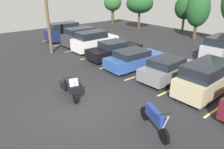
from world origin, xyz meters
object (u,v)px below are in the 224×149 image
Objects in this scene: car_white at (94,41)px; motorcycle_second at (155,119)px; car_charcoal at (83,37)px; car_grey at (168,69)px; car_black at (114,50)px; car_far_silver at (221,48)px; car_navy at (66,32)px; car_champagne at (207,78)px; car_blue at (134,59)px; motorcycle_touring at (71,86)px.

motorcycle_second is at bearing -23.41° from car_white.
car_charcoal is 10.97m from car_grey.
motorcycle_second is 14.96m from car_charcoal.
car_black is 8.81m from car_far_silver.
car_grey is (13.94, -0.08, -0.26)m from car_navy.
car_navy is at bearing 179.92° from car_champagne.
motorcycle_second is at bearing -30.14° from car_black.
car_charcoal is at bearing 175.07° from car_white.
car_champagne reaches higher than car_charcoal.
car_white is at bearing 178.80° from car_grey.
car_navy is 11.07m from car_blue.
car_charcoal is 12.84m from car_far_silver.
car_far_silver reaches higher than car_champagne.
car_grey reaches higher than motorcycle_touring.
car_black is (-8.67, 5.04, 0.12)m from motorcycle_second.
motorcycle_touring is 0.49× the size of car_blue.
car_white is (-11.62, 5.03, 0.32)m from motorcycle_second.
car_far_silver is at bearing 25.62° from car_navy.
motorcycle_touring is 9.21m from car_white.
car_black is at bearing 179.12° from car_champagne.
car_champagne is at bearing 1.27° from car_grey.
car_far_silver is (-2.90, 11.69, 0.40)m from motorcycle_second.
car_champagne is (13.58, -0.33, 0.03)m from car_charcoal.
car_charcoal is at bearing 175.85° from car_blue.
car_white is at bearing 1.04° from car_navy.
motorcycle_touring is 1.03× the size of motorcycle_second.
motorcycle_touring is 7.32m from car_black.
car_champagne is (2.61, 0.06, 0.21)m from car_grey.
car_champagne reaches higher than car_grey.
motorcycle_touring is 0.52× the size of car_charcoal.
car_champagne is at bearing 95.01° from motorcycle_second.
car_white reaches higher than motorcycle_second.
car_charcoal is 0.88× the size of car_black.
motorcycle_second is at bearing -76.05° from car_far_silver.
car_champagne is (4.42, 6.12, 0.29)m from motorcycle_touring.
motorcycle_touring is 6.33m from car_grey.
car_far_silver is (3.02, 7.04, 0.29)m from car_blue.
car_navy is 13.94m from car_grey.
car_navy is 16.55m from car_champagne.
motorcycle_touring is 0.53× the size of car_grey.
car_white is 1.02× the size of car_grey.
car_navy is 2.99m from car_charcoal.
car_far_silver is (11.11, 6.45, 0.08)m from car_charcoal.
car_grey reaches higher than car_blue.
car_far_silver is at bearing 110.05° from car_champagne.
car_white reaches higher than car_grey.
car_champagne is 7.21m from car_far_silver.
car_white reaches higher than motorcycle_touring.
car_far_silver is at bearing 66.77° from car_blue.
car_charcoal is 0.99× the size of car_white.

